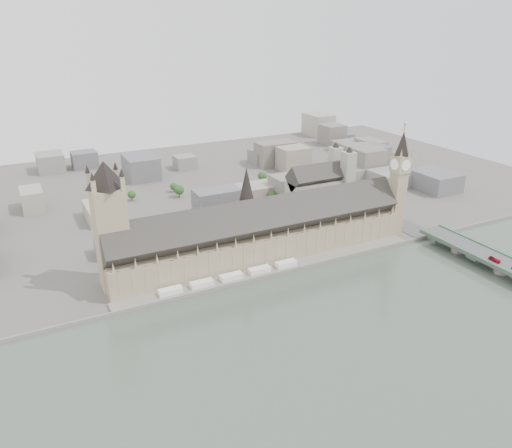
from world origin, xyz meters
name	(u,v)px	position (x,y,z in m)	size (l,w,h in m)	color
ground	(271,267)	(0.00, 0.00, 0.00)	(900.00, 900.00, 0.00)	#595651
river_thames	(411,386)	(0.00, -165.00, 0.00)	(600.00, 600.00, 0.00)	#4A574C
embankment_wall	(280,273)	(0.00, -15.00, 1.50)	(600.00, 1.50, 3.00)	gray
river_terrace	(276,269)	(0.00, -7.50, 1.00)	(270.00, 15.00, 2.00)	gray
terrace_tents	(231,277)	(-40.00, -7.00, 4.00)	(118.00, 7.00, 4.00)	white
palace_of_westminster	(261,234)	(0.00, 19.70, 22.71)	(265.00, 40.73, 55.44)	gray
elizabeth_tower	(399,176)	(138.00, 8.00, 58.09)	(17.00, 17.00, 107.50)	gray
victoria_tower	(110,220)	(-122.00, 26.00, 55.20)	(30.00, 30.00, 100.00)	gray
central_tower	(247,194)	(-10.00, 26.00, 57.92)	(13.00, 13.00, 48.00)	gray
westminster_bridge	(494,264)	(162.00, -87.50, 5.12)	(25.00, 325.00, 10.25)	#474749
westminster_abbey	(320,188)	(110.92, 95.00, 25.08)	(68.00, 36.00, 64.00)	gray
city_skyline_inland	(176,172)	(0.00, 245.00, 19.00)	(720.00, 360.00, 38.00)	gray
park_trees	(231,235)	(-10.00, 60.00, 7.50)	(110.00, 30.00, 15.00)	#1B491A
red_bus_north	(495,260)	(156.33, -90.95, 11.66)	(2.36, 10.10, 2.81)	#AF142B
car_approach	(391,206)	(168.87, 47.23, 10.95)	(1.95, 4.79, 1.39)	gray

